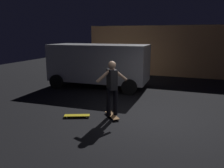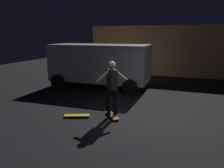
% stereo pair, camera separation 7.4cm
% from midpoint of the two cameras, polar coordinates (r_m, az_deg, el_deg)
% --- Properties ---
extents(ground_plane, '(28.00, 28.00, 0.00)m').
position_cam_midpoint_polar(ground_plane, '(6.90, 9.26, -8.97)').
color(ground_plane, black).
extents(low_building, '(12.62, 3.98, 3.01)m').
position_cam_midpoint_polar(low_building, '(15.77, 20.16, 8.16)').
color(low_building, tan).
rests_on(low_building, ground_plane).
extents(parked_van, '(4.67, 2.34, 2.03)m').
position_cam_midpoint_polar(parked_van, '(10.80, -2.91, 5.36)').
color(parked_van, '#B2B2B7').
rests_on(parked_van, ground_plane).
extents(skateboard_ridden, '(0.66, 0.72, 0.07)m').
position_cam_midpoint_polar(skateboard_ridden, '(7.01, 0.30, -7.97)').
color(skateboard_ridden, olive).
rests_on(skateboard_ridden, ground_plane).
extents(skateboard_spare, '(0.80, 0.48, 0.07)m').
position_cam_midpoint_polar(skateboard_spare, '(7.08, -8.56, -7.89)').
color(skateboard_spare, gold).
rests_on(skateboard_spare, ground_plane).
extents(skater, '(0.80, 0.71, 1.67)m').
position_cam_midpoint_polar(skater, '(6.73, 0.31, -0.11)').
color(skater, black).
rests_on(skater, skateboard_ridden).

